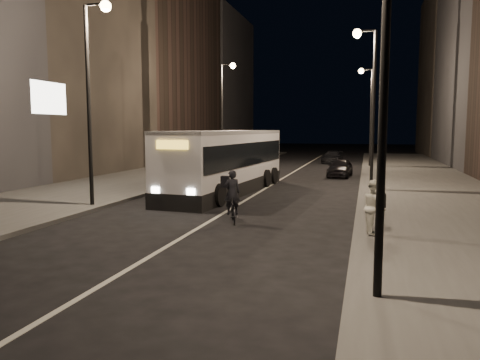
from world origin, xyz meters
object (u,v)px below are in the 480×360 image
Objects in this scene: city_bus at (227,159)px; car_far at (332,157)px; streetlight_left_near at (94,77)px; car_near at (340,168)px; streetlight_right_near at (371,11)px; pedestrian_woman at (374,207)px; cyclist_on_bicycle at (233,205)px; car_mid at (262,164)px; streetlight_right_mid at (369,87)px; streetlight_right_far at (368,104)px; streetlight_left_far at (225,102)px.

city_bus is 3.05× the size of car_far.
streetlight_left_near reaches higher than car_near.
city_bus is at bearing 116.25° from streetlight_right_near.
pedestrian_woman is at bearing -13.28° from streetlight_left_near.
pedestrian_woman is (7.20, -8.64, -0.76)m from city_bus.
streetlight_left_near reaches higher than car_far.
cyclist_on_bicycle reaches higher than car_mid.
pedestrian_woman is (0.27, 5.42, -4.38)m from streetlight_right_near.
streetlight_right_mid is 1.00× the size of streetlight_right_far.
streetlight_right_mid reaches higher than car_near.
streetlight_left_near is at bearing -117.30° from city_bus.
streetlight_right_mid is 4.97× the size of pedestrian_woman.
city_bus is (-6.93, -1.95, -3.63)m from streetlight_right_mid.
car_near is (-1.73, -8.21, -4.74)m from streetlight_right_far.
streetlight_right_far is 26.94m from pedestrian_woman.
car_near is (5.20, 9.73, -1.11)m from city_bus.
streetlight_right_far is at bearing -139.48° from car_mid.
streetlight_left_far is 13.03m from city_bus.
streetlight_left_far is at bearing -16.18° from car_mid.
streetlight_right_far is 9.64m from car_near.
streetlight_right_far is at bearing 60.56° from cyclist_on_bicycle.
streetlight_left_near is at bearing 77.85° from car_mid.
car_mid is (3.16, 17.19, -4.68)m from streetlight_left_near.
cyclist_on_bicycle reaches higher than pedestrian_woman.
streetlight_right_far is at bearing 90.00° from streetlight_right_near.
city_bus is at bearing 29.95° from pedestrian_woman.
streetlight_right_mid is at bearing -43.16° from streetlight_left_far.
streetlight_left_near is 4.34× the size of cyclist_on_bicycle.
pedestrian_woman is at bearing -45.83° from city_bus.
streetlight_right_mid is 1.00× the size of streetlight_left_near.
car_mid is at bearing -137.75° from streetlight_right_far.
streetlight_right_near reaches higher than cyclist_on_bicycle.
streetlight_left_near is 2.07× the size of car_far.
streetlight_right_near is 16.09m from city_bus.
pedestrian_woman is 0.42× the size of car_far.
car_mid is (3.16, -0.81, -4.68)m from streetlight_left_far.
car_near reaches higher than car_far.
streetlight_right_mid is 11.46m from pedestrian_woman.
pedestrian_woman is at bearing -89.42° from streetlight_right_far.
streetlight_right_mid is 4.34× the size of cyclist_on_bicycle.
streetlight_left_far is (0.00, 18.00, 0.00)m from streetlight_left_near.
car_far is (-1.44, 12.78, -0.05)m from car_near.
cyclist_on_bicycle is at bearing -94.66° from car_near.
streetlight_right_near is 24.32m from car_near.
cyclist_on_bicycle is 18.75m from car_mid.
streetlight_right_near is 1.96× the size of car_mid.
car_far is (-3.17, 36.56, -4.79)m from streetlight_right_near.
cyclist_on_bicycle is (-4.47, 6.68, -4.74)m from streetlight_right_near.
streetlight_right_mid and streetlight_left_near have the same top height.
city_bus reaches higher than cyclist_on_bicycle.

